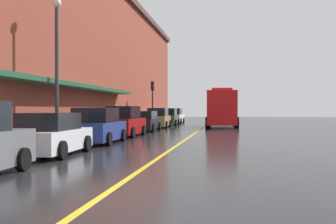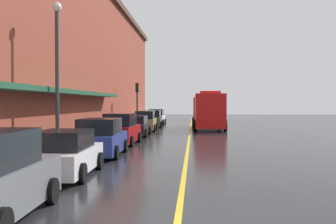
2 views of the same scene
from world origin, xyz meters
name	(u,v)px [view 2 (image 2 of 2)]	position (x,y,z in m)	size (l,w,h in m)	color
ground_plane	(190,134)	(0.00, 25.00, 0.00)	(112.00, 112.00, 0.00)	#232326
sidewalk_left	(113,133)	(-6.20, 25.00, 0.07)	(2.40, 70.00, 0.15)	#9E9B93
lane_center_stripe	(190,134)	(0.00, 25.00, 0.00)	(0.16, 70.00, 0.01)	gold
brick_building_left	(40,53)	(-11.85, 23.99, 6.43)	(10.07, 64.00, 12.83)	brown
parked_car_1	(65,154)	(-4.02, 6.21, 0.73)	(2.10, 4.35, 1.55)	silver
parked_car_2	(101,138)	(-4.03, 11.43, 0.82)	(2.19, 4.52, 1.75)	navy
parked_car_3	(121,130)	(-4.02, 16.58, 0.86)	(2.05, 4.28, 1.86)	maroon
parked_car_4	(135,126)	(-4.03, 22.65, 0.73)	(2.03, 4.60, 1.53)	black
parked_car_5	(145,121)	(-4.00, 28.47, 0.83)	(2.07, 4.50, 1.78)	#A5844C
parked_car_6	(153,119)	(-3.93, 34.00, 0.81)	(2.05, 4.15, 1.74)	#2D5133
parked_car_7	(157,117)	(-4.03, 39.59, 0.83)	(2.00, 4.14, 1.78)	silver
fire_truck	(208,111)	(1.65, 31.19, 1.68)	(3.07, 9.44, 3.52)	red
parking_meter_0	(145,115)	(-5.35, 39.70, 1.06)	(0.14, 0.18, 1.33)	#4C4C51
parking_meter_1	(88,129)	(-5.35, 14.10, 1.06)	(0.14, 0.18, 1.33)	#4C4C51
parking_meter_2	(109,124)	(-5.35, 19.58, 1.06)	(0.14, 0.18, 1.33)	#4C4C51
parking_meter_3	(147,115)	(-5.35, 41.03, 1.06)	(0.14, 0.18, 1.33)	#4C4C51
street_lamp_left	(57,61)	(-5.95, 11.06, 4.40)	(0.44, 0.44, 6.94)	#33383D
traffic_light_near	(137,96)	(-5.29, 32.45, 3.16)	(0.38, 0.36, 4.30)	#232326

